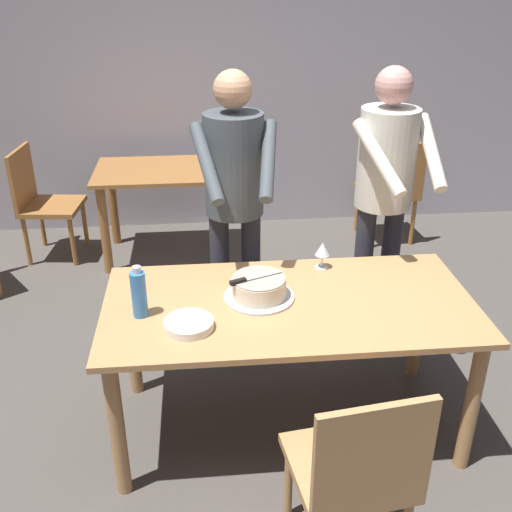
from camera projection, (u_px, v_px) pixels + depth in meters
The scene contains 14 objects.
ground_plane at pixel (286, 424), 3.19m from camera, with size 14.00×14.00×0.00m, color #4C4742.
back_wall at pixel (243, 72), 5.11m from camera, with size 10.00×0.12×2.70m, color #ADA8B2.
main_dining_table at pixel (289, 320), 2.90m from camera, with size 1.76×0.88×0.75m.
cake_on_platter at pixel (259, 288), 2.87m from camera, with size 0.34×0.34×0.11m.
cake_knife at pixel (245, 280), 2.81m from camera, with size 0.26×0.12×0.02m.
plate_stack at pixel (189, 324), 2.64m from camera, with size 0.22×0.22×0.04m.
wine_glass_near at pixel (322, 250), 3.13m from camera, with size 0.08×0.08×0.14m.
water_bottle at pixel (139, 293), 2.70m from camera, with size 0.07×0.07×0.25m.
person_cutting_cake at pixel (234, 192), 3.27m from camera, with size 0.47×0.56×1.72m.
person_standing_beside at pixel (385, 185), 3.37m from camera, with size 0.46×0.57×1.72m.
chair_near_side at pixel (356, 470), 2.26m from camera, with size 0.50×0.50×0.90m.
background_table at pixel (161, 189), 4.77m from camera, with size 1.00×0.70×0.74m.
background_chair_0 at pixel (391, 187), 5.04m from camera, with size 0.48×0.48×0.90m.
background_chair_2 at pixel (42, 199), 4.79m from camera, with size 0.48×0.48×0.90m.
Camera 1 is at (-0.39, -2.44, 2.21)m, focal length 42.28 mm.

